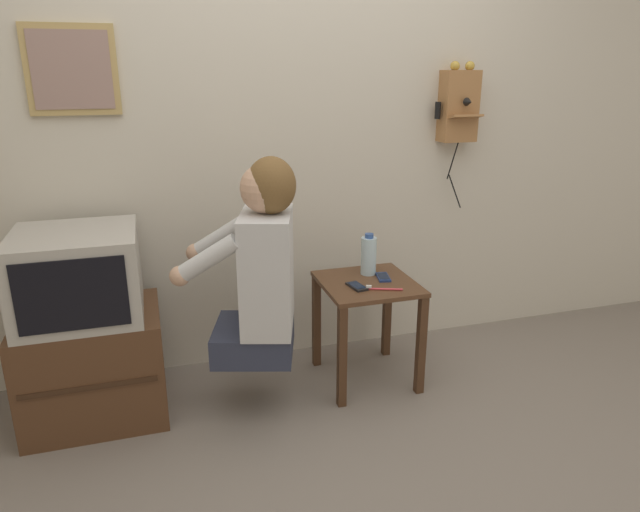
# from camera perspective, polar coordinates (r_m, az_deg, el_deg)

# --- Properties ---
(ground_plane) EXTENTS (14.00, 14.00, 0.00)m
(ground_plane) POSITION_cam_1_polar(r_m,az_deg,el_deg) (2.43, 4.36, -21.72)
(ground_plane) COLOR slate
(wall_back) EXTENTS (6.80, 0.05, 2.55)m
(wall_back) POSITION_cam_1_polar(r_m,az_deg,el_deg) (3.02, -3.43, 12.84)
(wall_back) COLOR beige
(wall_back) RESTS_ON ground_plane
(side_table) EXTENTS (0.46, 0.47, 0.54)m
(side_table) POSITION_cam_1_polar(r_m,az_deg,el_deg) (2.91, 4.74, -4.81)
(side_table) COLOR #51331E
(side_table) RESTS_ON ground_plane
(person) EXTENTS (0.59, 0.51, 0.92)m
(person) POSITION_cam_1_polar(r_m,az_deg,el_deg) (2.56, -5.86, -0.83)
(person) COLOR #2D3347
(person) RESTS_ON ground_plane
(tv_stand) EXTENTS (0.62, 0.51, 0.51)m
(tv_stand) POSITION_cam_1_polar(r_m,az_deg,el_deg) (2.88, -21.64, -10.08)
(tv_stand) COLOR #51331E
(tv_stand) RESTS_ON ground_plane
(television) EXTENTS (0.52, 0.51, 0.38)m
(television) POSITION_cam_1_polar(r_m,az_deg,el_deg) (2.71, -23.05, -1.72)
(television) COLOR #ADA89E
(television) RESTS_ON tv_stand
(wall_phone_antique) EXTENTS (0.24, 0.18, 0.80)m
(wall_phone_antique) POSITION_cam_1_polar(r_m,az_deg,el_deg) (3.29, 13.69, 14.41)
(wall_phone_antique) COLOR #9E6B3D
(framed_picture) EXTENTS (0.39, 0.03, 0.39)m
(framed_picture) POSITION_cam_1_polar(r_m,az_deg,el_deg) (2.89, -23.58, 16.68)
(framed_picture) COLOR tan
(cell_phone_held) EXTENTS (0.08, 0.13, 0.01)m
(cell_phone_held) POSITION_cam_1_polar(r_m,az_deg,el_deg) (2.78, 3.70, -3.04)
(cell_phone_held) COLOR black
(cell_phone_held) RESTS_ON side_table
(cell_phone_spare) EXTENTS (0.08, 0.13, 0.01)m
(cell_phone_spare) POSITION_cam_1_polar(r_m,az_deg,el_deg) (2.92, 6.33, -2.10)
(cell_phone_spare) COLOR navy
(cell_phone_spare) RESTS_ON side_table
(water_bottle) EXTENTS (0.08, 0.08, 0.22)m
(water_bottle) POSITION_cam_1_polar(r_m,az_deg,el_deg) (2.94, 4.89, 0.07)
(water_bottle) COLOR silver
(water_bottle) RESTS_ON side_table
(toothbrush) EXTENTS (0.17, 0.07, 0.02)m
(toothbrush) POSITION_cam_1_polar(r_m,az_deg,el_deg) (2.76, 6.19, -3.26)
(toothbrush) COLOR #D83F4C
(toothbrush) RESTS_ON side_table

